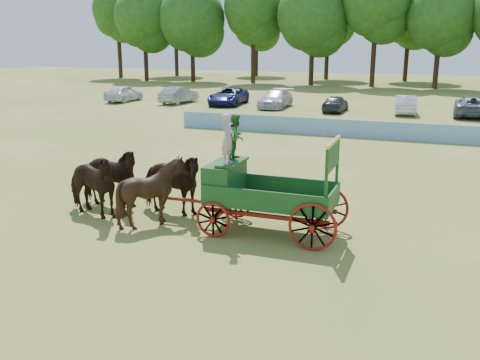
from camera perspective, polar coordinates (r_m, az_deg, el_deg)
name	(u,v)px	position (r m, az deg, el deg)	size (l,w,h in m)	color
ground	(349,251)	(15.39, 11.60, -7.41)	(160.00, 160.00, 0.00)	#9F8B48
horse_lead_left	(90,185)	(18.31, -15.76, -0.51)	(1.16, 2.55, 2.16)	black
horse_lead_right	(109,177)	(19.18, -13.84, 0.30)	(1.16, 2.55, 2.16)	black
horse_wheel_left	(154,192)	(17.04, -9.20, -1.26)	(1.74, 1.96, 2.16)	black
horse_wheel_right	(170,183)	(17.96, -7.48, -0.36)	(1.16, 2.55, 2.16)	black
farm_dray	(249,182)	(16.20, 0.97, -0.17)	(6.00, 2.00, 3.64)	maroon
sponsor_banner	(383,130)	(32.70, 14.98, 5.14)	(26.00, 0.08, 1.05)	#1E65A7
parked_cars	(406,104)	(44.57, 17.28, 7.75)	(53.65, 7.04, 1.59)	silver
treeline	(395,12)	(73.51, 16.17, 16.88)	(88.83, 24.91, 14.55)	#382314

